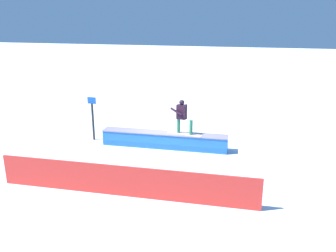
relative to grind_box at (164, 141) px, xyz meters
name	(u,v)px	position (x,y,z in m)	size (l,w,h in m)	color
ground_plane	(164,148)	(0.00, 0.00, -0.32)	(120.00, 120.00, 0.00)	white
grind_box	(164,141)	(0.00, 0.00, 0.00)	(5.51, 0.92, 0.70)	blue
snowboarder	(183,116)	(-0.80, -0.07, 1.18)	(1.56, 0.59, 1.48)	silver
ski_lift	(256,56)	(-3.96, 11.39, 4.84)	(27.39, 3.82, 8.01)	gray
safety_fence	(124,181)	(0.00, 4.54, 0.20)	(8.47, 0.06, 1.03)	red
trail_marker	(93,117)	(3.46, -0.14, 0.77)	(0.40, 0.10, 2.03)	#262628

